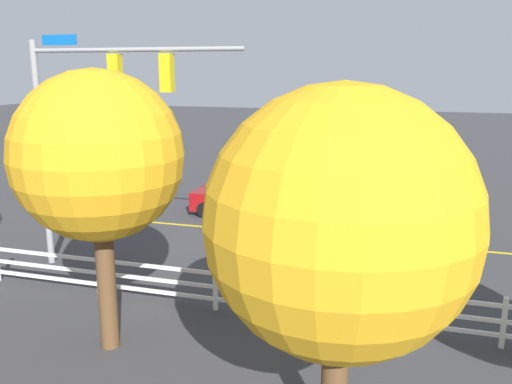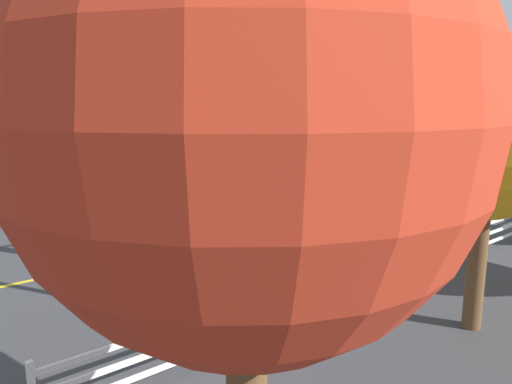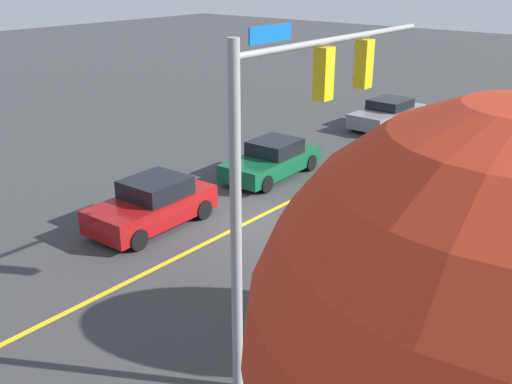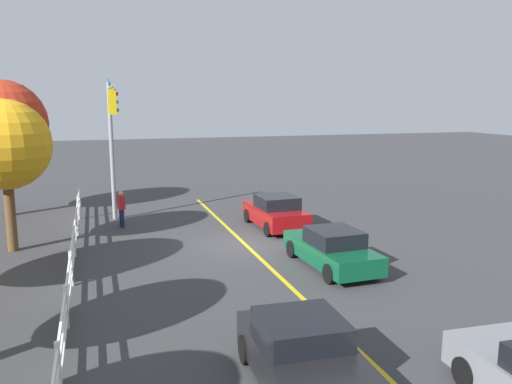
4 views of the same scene
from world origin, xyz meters
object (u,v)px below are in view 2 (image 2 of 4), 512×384
object	(u,v)px
car_3	(189,209)
pedestrian	(252,261)
car_0	(301,193)
tree_3	(488,136)
car_2	(417,174)
tree_0	(246,121)
car_1	(459,187)

from	to	relation	value
car_3	pedestrian	distance (m)	7.06
car_0	pedestrian	xyz separation A→B (m)	(8.17, 6.67, 0.27)
car_3	tree_3	xyz separation A→B (m)	(-0.45, 10.96, 3.38)
car_0	pedestrian	size ratio (longest dim) A/B	2.64
car_0	car_2	xyz separation A→B (m)	(-9.50, -0.05, 0.01)
car_2	tree_0	xyz separation A→B (m)	(21.94, 12.04, 3.93)
car_3	tree_3	size ratio (longest dim) A/B	0.71
car_0	car_2	bearing A→B (deg)	177.97
car_2	car_3	size ratio (longest dim) A/B	1.13
car_2	car_3	world-z (taller)	car_3
car_2	car_3	xyz separation A→B (m)	(15.48, 0.02, 0.05)
car_3	car_0	bearing A→B (deg)	177.73
car_2	pedestrian	distance (m)	18.92
car_3	tree_0	xyz separation A→B (m)	(6.47, 12.02, 3.87)
tree_0	pedestrian	bearing A→B (deg)	-128.76
car_1	pedestrian	size ratio (longest dim) A/B	2.37
car_2	tree_0	distance (m)	25.33
pedestrian	tree_3	xyz separation A→B (m)	(-2.65, 4.25, 3.17)
car_1	tree_3	size ratio (longest dim) A/B	0.69
car_1	tree_3	world-z (taller)	tree_3
car_0	car_3	bearing A→B (deg)	-2.72
pedestrian	tree_3	world-z (taller)	tree_3
car_1	car_3	bearing A→B (deg)	165.26
car_1	car_3	size ratio (longest dim) A/B	0.97
car_2	tree_0	size ratio (longest dim) A/B	0.69
tree_3	car_3	bearing A→B (deg)	-87.64
tree_0	tree_3	size ratio (longest dim) A/B	1.16
car_0	car_2	world-z (taller)	car_0
car_1	pedestrian	xyz separation A→B (m)	(15.08, 2.75, 0.23)
car_0	car_1	xyz separation A→B (m)	(-6.90, 3.92, 0.04)
car_1	car_2	xyz separation A→B (m)	(-2.60, -3.97, -0.03)
car_0	car_1	world-z (taller)	car_1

